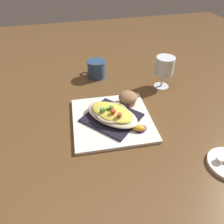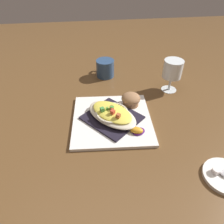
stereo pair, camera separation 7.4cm
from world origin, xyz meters
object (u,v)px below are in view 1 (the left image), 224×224
(coffee_mug, at_px, (96,70))
(creamer_cup_0, at_px, (220,160))
(stemmed_glass, at_px, (164,67))
(orange_garnish, at_px, (139,128))
(muffin, at_px, (128,98))
(gratin_dish, at_px, (112,113))
(square_plate, at_px, (112,119))

(coffee_mug, bearing_deg, creamer_cup_0, 22.53)
(stemmed_glass, height_order, creamer_cup_0, stemmed_glass)
(orange_garnish, relative_size, stemmed_glass, 0.44)
(stemmed_glass, bearing_deg, muffin, -62.16)
(gratin_dish, distance_m, creamer_cup_0, 0.38)
(gratin_dish, relative_size, coffee_mug, 1.99)
(muffin, distance_m, stemmed_glass, 0.23)
(gratin_dish, xyz_separation_m, stemmed_glass, (-0.18, 0.28, 0.06))
(stemmed_glass, bearing_deg, coffee_mug, -120.95)
(stemmed_glass, xyz_separation_m, creamer_cup_0, (0.45, -0.02, -0.08))
(creamer_cup_0, bearing_deg, square_plate, -135.79)
(muffin, bearing_deg, coffee_mug, -164.31)
(square_plate, relative_size, stemmed_glass, 2.02)
(square_plate, bearing_deg, stemmed_glass, 122.27)
(gratin_dish, bearing_deg, square_plate, 153.83)
(creamer_cup_0, bearing_deg, muffin, -152.58)
(coffee_mug, bearing_deg, gratin_dish, -1.58)
(square_plate, distance_m, coffee_mug, 0.35)
(square_plate, relative_size, gratin_dish, 1.23)
(coffee_mug, height_order, stemmed_glass, stemmed_glass)
(square_plate, bearing_deg, coffee_mug, 178.43)
(square_plate, bearing_deg, orange_garnish, 42.02)
(square_plate, bearing_deg, creamer_cup_0, 44.21)
(stemmed_glass, relative_size, creamer_cup_0, 5.98)
(gratin_dish, height_order, orange_garnish, gratin_dish)
(square_plate, bearing_deg, gratin_dish, -26.17)
(square_plate, height_order, creamer_cup_0, creamer_cup_0)
(muffin, height_order, coffee_mug, coffee_mug)
(coffee_mug, distance_m, stemmed_glass, 0.33)
(orange_garnish, bearing_deg, stemmed_glass, 141.89)
(muffin, bearing_deg, square_plate, -48.88)
(creamer_cup_0, bearing_deg, coffee_mug, -157.47)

